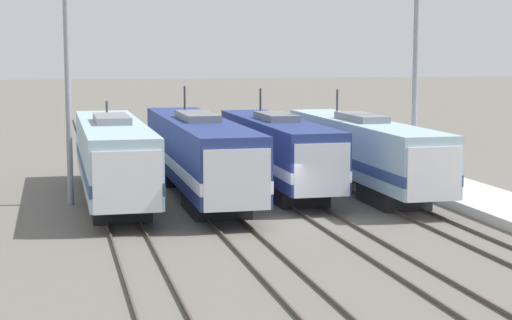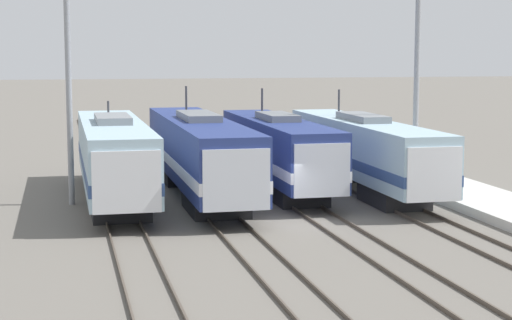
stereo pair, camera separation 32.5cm
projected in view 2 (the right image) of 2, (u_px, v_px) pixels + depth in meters
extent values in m
plane|color=#666059|center=(280.00, 225.00, 36.91)|extent=(400.00, 400.00, 0.00)
cube|color=#4C4238|center=(109.00, 231.00, 35.28)|extent=(0.07, 120.00, 0.15)
cube|color=#4C4238|center=(144.00, 230.00, 35.60)|extent=(0.07, 120.00, 0.15)
cube|color=#4C4238|center=(214.00, 226.00, 36.26)|extent=(0.07, 120.00, 0.15)
cube|color=#4C4238|center=(247.00, 225.00, 36.58)|extent=(0.07, 120.00, 0.15)
cube|color=#4C4238|center=(313.00, 222.00, 37.23)|extent=(0.07, 120.00, 0.15)
cube|color=#4C4238|center=(345.00, 220.00, 37.55)|extent=(0.07, 120.00, 0.15)
cube|color=#4C4238|center=(408.00, 217.00, 38.21)|extent=(0.07, 120.00, 0.15)
cube|color=#4C4238|center=(437.00, 216.00, 38.53)|extent=(0.07, 120.00, 0.15)
cube|color=#232326|center=(120.00, 206.00, 38.81)|extent=(2.57, 3.82, 0.95)
cube|color=#232326|center=(109.00, 178.00, 47.22)|extent=(2.57, 3.82, 0.95)
cube|color=#9EBCCC|center=(113.00, 152.00, 42.76)|extent=(3.03, 17.38, 2.99)
cube|color=navy|center=(114.00, 164.00, 42.84)|extent=(3.07, 17.42, 0.54)
cube|color=silver|center=(125.00, 179.00, 35.33)|extent=(2.78, 2.14, 2.54)
cube|color=black|center=(126.00, 168.00, 34.30)|extent=(2.37, 0.08, 0.71)
cube|color=gray|center=(113.00, 119.00, 42.55)|extent=(1.66, 4.35, 0.35)
cylinder|color=#38383D|center=(108.00, 109.00, 46.22)|extent=(0.12, 0.12, 0.85)
cube|color=black|center=(215.00, 202.00, 39.81)|extent=(2.59, 4.29, 0.95)
cube|color=black|center=(186.00, 173.00, 49.23)|extent=(2.59, 4.29, 0.95)
cube|color=navy|center=(199.00, 148.00, 44.27)|extent=(3.05, 19.49, 3.01)
cube|color=silver|center=(199.00, 160.00, 44.35)|extent=(3.09, 19.53, 0.54)
cube|color=silver|center=(232.00, 177.00, 35.72)|extent=(2.80, 1.94, 2.56)
cube|color=black|center=(236.00, 167.00, 34.78)|extent=(2.38, 0.08, 0.72)
cube|color=slate|center=(198.00, 116.00, 44.06)|extent=(1.68, 4.87, 0.35)
cylinder|color=#38383D|center=(186.00, 100.00, 48.13)|extent=(0.12, 0.12, 1.55)
cube|color=black|center=(297.00, 193.00, 42.33)|extent=(2.41, 3.56, 0.95)
cube|color=black|center=(260.00, 171.00, 50.15)|extent=(2.41, 3.56, 0.95)
cube|color=navy|center=(277.00, 146.00, 46.00)|extent=(2.83, 16.16, 2.85)
cube|color=silver|center=(277.00, 157.00, 46.07)|extent=(2.87, 16.20, 0.51)
cube|color=silver|center=(315.00, 167.00, 39.26)|extent=(2.60, 2.38, 2.43)
cube|color=black|center=(322.00, 159.00, 38.12)|extent=(2.21, 0.08, 0.68)
cube|color=slate|center=(277.00, 117.00, 45.80)|extent=(1.56, 4.04, 0.35)
cylinder|color=#38383D|center=(262.00, 102.00, 49.16)|extent=(0.12, 0.12, 1.54)
cube|color=#232326|center=(394.00, 195.00, 41.67)|extent=(2.35, 4.01, 0.95)
cube|color=#232326|center=(335.00, 170.00, 50.49)|extent=(2.35, 4.01, 0.95)
cube|color=#9EBCCC|center=(362.00, 147.00, 45.84)|extent=(2.77, 18.24, 2.83)
cube|color=navy|center=(362.00, 157.00, 45.91)|extent=(2.81, 18.28, 0.51)
cube|color=silver|center=(424.00, 171.00, 38.06)|extent=(2.55, 2.29, 2.40)
cube|color=black|center=(435.00, 162.00, 36.96)|extent=(2.17, 0.08, 0.67)
cube|color=gray|center=(363.00, 117.00, 45.64)|extent=(1.52, 4.56, 0.35)
cylinder|color=#38383D|center=(339.00, 102.00, 49.45)|extent=(0.12, 0.12, 1.49)
cylinder|color=gray|center=(68.00, 75.00, 41.11)|extent=(0.29, 0.29, 12.67)
cylinder|color=gray|center=(417.00, 73.00, 45.09)|extent=(0.29, 0.29, 12.67)
cube|color=beige|center=(509.00, 210.00, 39.29)|extent=(4.00, 120.00, 0.44)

